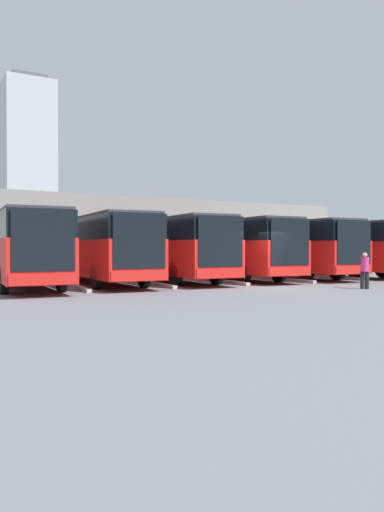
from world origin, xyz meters
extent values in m
plane|color=slate|center=(0.00, 0.00, 0.00)|extent=(600.00, 600.00, 0.00)
cube|color=red|center=(-9.47, -6.20, 1.29)|extent=(3.20, 12.51, 1.68)
cube|color=black|center=(-9.47, -6.20, 2.64)|extent=(3.15, 12.32, 1.03)
cube|color=#333338|center=(-9.47, -6.20, 3.21)|extent=(3.07, 12.01, 0.12)
cylinder|color=black|center=(-10.32, -2.31, 0.56)|extent=(0.37, 1.13, 1.12)
cylinder|color=black|center=(-8.16, -2.44, 0.56)|extent=(0.37, 1.13, 1.12)
cylinder|color=black|center=(-10.78, -9.97, 0.56)|extent=(0.37, 1.13, 1.12)
cylinder|color=black|center=(-8.61, -10.10, 0.56)|extent=(0.37, 1.13, 1.12)
cube|color=#B2B2AD|center=(-7.57, -4.35, 0.07)|extent=(0.65, 6.91, 0.15)
cube|color=red|center=(-5.68, -6.14, 1.29)|extent=(3.20, 12.51, 1.68)
cube|color=black|center=(-5.68, -6.14, 2.64)|extent=(3.15, 12.32, 1.03)
cube|color=black|center=(-5.31, 0.06, 2.05)|extent=(2.17, 0.17, 2.20)
cube|color=red|center=(-5.31, 0.06, 0.67)|extent=(2.35, 0.20, 0.40)
cube|color=#333338|center=(-5.68, -6.14, 3.21)|extent=(3.07, 12.01, 0.12)
cylinder|color=black|center=(-6.54, -2.24, 0.56)|extent=(0.37, 1.13, 1.12)
cylinder|color=black|center=(-4.37, -2.37, 0.56)|extent=(0.37, 1.13, 1.12)
cylinder|color=black|center=(-6.99, -9.91, 0.56)|extent=(0.37, 1.13, 1.12)
cylinder|color=black|center=(-4.82, -10.04, 0.56)|extent=(0.37, 1.13, 1.12)
cube|color=#B2B2AD|center=(-3.79, -4.28, 0.07)|extent=(0.65, 6.91, 0.15)
cube|color=red|center=(-1.89, -6.51, 1.29)|extent=(3.20, 12.51, 1.68)
cube|color=black|center=(-1.89, -6.51, 2.64)|extent=(3.15, 12.32, 1.03)
cube|color=black|center=(-1.52, -0.32, 2.05)|extent=(2.17, 0.17, 2.20)
cube|color=red|center=(-1.52, -0.31, 0.67)|extent=(2.35, 0.20, 0.40)
cube|color=#333338|center=(-1.89, -6.51, 3.21)|extent=(3.07, 12.01, 0.12)
cylinder|color=black|center=(-2.75, -2.62, 0.56)|extent=(0.37, 1.13, 1.12)
cylinder|color=black|center=(-0.58, -2.75, 0.56)|extent=(0.37, 1.13, 1.12)
cylinder|color=black|center=(-3.21, -10.28, 0.56)|extent=(0.37, 1.13, 1.12)
cylinder|color=black|center=(-1.04, -10.41, 0.56)|extent=(0.37, 1.13, 1.12)
cube|color=#B2B2AD|center=(0.00, -4.66, 0.07)|extent=(0.65, 6.91, 0.15)
cube|color=red|center=(1.89, -6.60, 1.29)|extent=(3.20, 12.51, 1.68)
cube|color=black|center=(1.89, -6.60, 2.64)|extent=(3.15, 12.32, 1.03)
cube|color=black|center=(2.26, -0.41, 2.05)|extent=(2.17, 0.17, 2.20)
cube|color=red|center=(2.26, -0.40, 0.67)|extent=(2.35, 0.20, 0.40)
cube|color=#333338|center=(1.89, -6.60, 3.21)|extent=(3.07, 12.01, 0.12)
cylinder|color=black|center=(1.04, -2.71, 0.56)|extent=(0.37, 1.13, 1.12)
cylinder|color=black|center=(3.21, -2.84, 0.56)|extent=(0.37, 1.13, 1.12)
cylinder|color=black|center=(0.58, -10.37, 0.56)|extent=(0.37, 1.13, 1.12)
cylinder|color=black|center=(2.75, -10.50, 0.56)|extent=(0.37, 1.13, 1.12)
cube|color=#B2B2AD|center=(3.79, -4.75, 0.07)|extent=(0.65, 6.91, 0.15)
cube|color=red|center=(5.68, -6.60, 1.29)|extent=(3.20, 12.51, 1.68)
cube|color=black|center=(5.68, -6.60, 2.64)|extent=(3.15, 12.32, 1.03)
cube|color=black|center=(6.05, -0.40, 2.05)|extent=(2.17, 0.17, 2.20)
cube|color=red|center=(6.05, -0.40, 0.67)|extent=(2.35, 0.20, 0.40)
cube|color=#333338|center=(5.68, -6.60, 3.21)|extent=(3.07, 12.01, 0.12)
cylinder|color=black|center=(4.82, -2.70, 0.56)|extent=(0.37, 1.13, 1.12)
cylinder|color=black|center=(6.99, -2.83, 0.56)|extent=(0.37, 1.13, 1.12)
cylinder|color=black|center=(4.37, -10.37, 0.56)|extent=(0.37, 1.13, 1.12)
cylinder|color=black|center=(6.54, -10.50, 0.56)|extent=(0.37, 1.13, 1.12)
cube|color=#B2B2AD|center=(7.57, -4.74, 0.07)|extent=(0.65, 6.91, 0.15)
cube|color=red|center=(9.47, -6.23, 1.29)|extent=(3.20, 12.51, 1.68)
cube|color=black|center=(9.47, -6.23, 2.64)|extent=(3.15, 12.32, 1.03)
cube|color=black|center=(9.84, -0.03, 2.05)|extent=(2.17, 0.17, 2.20)
cube|color=red|center=(9.84, -0.03, 0.67)|extent=(2.35, 0.20, 0.40)
cube|color=#333338|center=(9.47, -6.23, 3.21)|extent=(3.07, 12.01, 0.12)
cylinder|color=black|center=(8.61, -2.33, 0.56)|extent=(0.37, 1.13, 1.12)
cylinder|color=black|center=(10.78, -2.46, 0.56)|extent=(0.37, 1.13, 1.12)
cylinder|color=black|center=(8.16, -9.99, 0.56)|extent=(0.37, 1.13, 1.12)
cylinder|color=black|center=(-3.22, 2.70, 0.38)|extent=(0.25, 0.25, 0.76)
cylinder|color=black|center=(-3.08, 2.57, 0.38)|extent=(0.25, 0.25, 0.76)
cylinder|color=#D13375|center=(-3.15, 2.63, 1.06)|extent=(0.49, 0.49, 0.60)
sphere|color=tan|center=(-3.15, 2.63, 1.46)|extent=(0.21, 0.21, 0.21)
cube|color=gray|center=(0.00, -22.42, 2.90)|extent=(43.28, 8.26, 5.80)
cube|color=silver|center=(0.00, -28.05, 5.55)|extent=(43.28, 3.00, 0.24)
cylinder|color=slate|center=(-15.15, -29.15, 2.77)|extent=(0.20, 0.20, 5.55)
cube|color=#ADB2B7|center=(-32.01, -211.20, 37.47)|extent=(21.21, 21.21, 74.95)
cube|color=#4C4C51|center=(-32.01, -211.20, 76.15)|extent=(14.84, 14.84, 2.40)
camera|label=1|loc=(13.89, 17.61, 1.78)|focal=35.00mm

